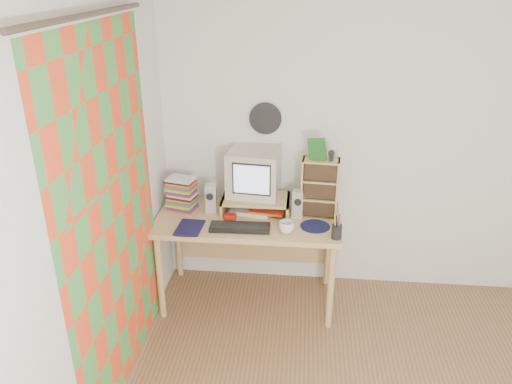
% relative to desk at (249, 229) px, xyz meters
% --- Properties ---
extents(back_wall, '(3.50, 0.00, 3.50)m').
position_rel_desk_xyz_m(back_wall, '(1.03, 0.31, 0.63)').
color(back_wall, silver).
rests_on(back_wall, floor).
extents(left_wall, '(0.00, 3.50, 3.50)m').
position_rel_desk_xyz_m(left_wall, '(-0.72, -1.44, 0.63)').
color(left_wall, silver).
rests_on(left_wall, floor).
extents(curtain, '(0.00, 2.20, 2.20)m').
position_rel_desk_xyz_m(curtain, '(-0.68, -0.96, 0.53)').
color(curtain, '#EC4721').
rests_on(curtain, left_wall).
extents(wall_disc, '(0.25, 0.02, 0.25)m').
position_rel_desk_xyz_m(wall_disc, '(0.10, 0.29, 0.81)').
color(wall_disc, black).
rests_on(wall_disc, back_wall).
extents(desk, '(1.40, 0.70, 0.75)m').
position_rel_desk_xyz_m(desk, '(0.00, 0.00, 0.00)').
color(desk, tan).
rests_on(desk, floor).
extents(monitor_riser, '(0.52, 0.30, 0.12)m').
position_rel_desk_xyz_m(monitor_riser, '(0.05, 0.04, 0.23)').
color(monitor_riser, tan).
rests_on(monitor_riser, desk).
extents(crt_monitor, '(0.41, 0.41, 0.36)m').
position_rel_desk_xyz_m(crt_monitor, '(0.03, 0.09, 0.43)').
color(crt_monitor, beige).
rests_on(crt_monitor, monitor_riser).
extents(speaker_left, '(0.09, 0.09, 0.22)m').
position_rel_desk_xyz_m(speaker_left, '(-0.30, 0.01, 0.25)').
color(speaker_left, silver).
rests_on(speaker_left, desk).
extents(speaker_right, '(0.09, 0.09, 0.22)m').
position_rel_desk_xyz_m(speaker_right, '(0.38, -0.01, 0.24)').
color(speaker_right, silver).
rests_on(speaker_right, desk).
extents(keyboard, '(0.44, 0.16, 0.03)m').
position_rel_desk_xyz_m(keyboard, '(-0.04, -0.26, 0.15)').
color(keyboard, black).
rests_on(keyboard, desk).
extents(dvd_stack, '(0.24, 0.19, 0.30)m').
position_rel_desk_xyz_m(dvd_stack, '(-0.53, 0.04, 0.28)').
color(dvd_stack, brown).
rests_on(dvd_stack, desk).
extents(cd_rack, '(0.29, 0.17, 0.46)m').
position_rel_desk_xyz_m(cd_rack, '(0.54, 0.03, 0.36)').
color(cd_rack, tan).
rests_on(cd_rack, desk).
extents(mug, '(0.13, 0.13, 0.09)m').
position_rel_desk_xyz_m(mug, '(0.30, -0.28, 0.18)').
color(mug, white).
rests_on(mug, desk).
extents(diary, '(0.23, 0.18, 0.04)m').
position_rel_desk_xyz_m(diary, '(-0.49, -0.29, 0.16)').
color(diary, '#12103B').
rests_on(diary, desk).
extents(mousepad, '(0.27, 0.27, 0.00)m').
position_rel_desk_xyz_m(mousepad, '(0.51, -0.17, 0.14)').
color(mousepad, '#101135').
rests_on(mousepad, desk).
extents(pen_cup, '(0.09, 0.09, 0.15)m').
position_rel_desk_xyz_m(pen_cup, '(0.66, -0.33, 0.21)').
color(pen_cup, black).
rests_on(pen_cup, desk).
extents(papers, '(0.34, 0.28, 0.04)m').
position_rel_desk_xyz_m(papers, '(0.07, 0.04, 0.16)').
color(papers, beige).
rests_on(papers, desk).
extents(red_box, '(0.09, 0.06, 0.04)m').
position_rel_desk_xyz_m(red_box, '(-0.13, -0.12, 0.16)').
color(red_box, '#B11C12').
rests_on(red_box, desk).
extents(game_box, '(0.13, 0.06, 0.16)m').
position_rel_desk_xyz_m(game_box, '(0.50, 0.01, 0.67)').
color(game_box, '#1A5B1D').
rests_on(game_box, cd_rack).
extents(webcam, '(0.05, 0.05, 0.08)m').
position_rel_desk_xyz_m(webcam, '(0.60, 0.01, 0.63)').
color(webcam, black).
rests_on(webcam, cd_rack).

